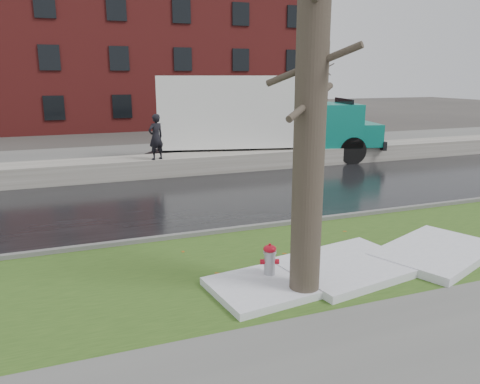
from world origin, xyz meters
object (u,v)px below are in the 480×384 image
object	(u,v)px
fire_hydrant	(270,261)
worker	(156,137)
tree	(311,106)
box_truck	(254,117)

from	to	relation	value
fire_hydrant	worker	xyz separation A→B (m)	(-0.19, 10.13, 1.17)
tree	box_truck	bearing A→B (deg)	71.49
box_truck	worker	world-z (taller)	box_truck
fire_hydrant	box_truck	world-z (taller)	box_truck
tree	box_truck	world-z (taller)	tree
tree	worker	distance (m)	11.04
worker	tree	bearing A→B (deg)	68.52
fire_hydrant	tree	xyz separation A→B (m)	(0.35, -0.75, 2.97)
fire_hydrant	tree	distance (m)	3.08
tree	worker	xyz separation A→B (m)	(-0.54, 10.88, -1.80)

